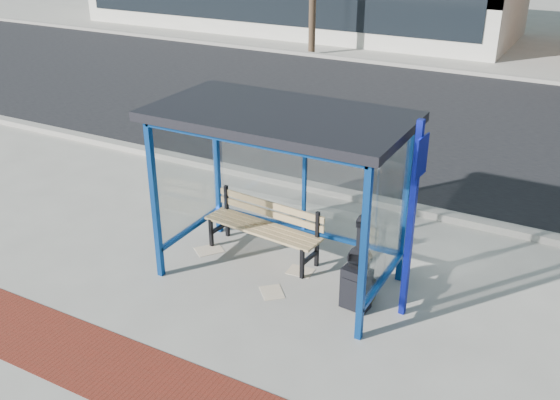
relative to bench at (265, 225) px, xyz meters
The scene contains 15 objects.
ground 0.84m from the bench, 42.94° to the right, with size 120.00×120.00×0.00m, color #B2ADA0.
brick_paver_strip 3.14m from the bench, 80.77° to the right, with size 60.00×1.00×0.01m, color maroon.
curb_near 2.52m from the bench, 78.45° to the left, with size 60.00×0.25×0.12m, color gray.
street_asphalt 7.57m from the bench, 86.22° to the left, with size 60.00×10.00×0.00m, color black.
curb_far 12.65m from the bench, 87.74° to the left, with size 60.00×0.25×0.12m, color gray.
far_sidewalk 14.55m from the bench, 88.04° to the left, with size 60.00×4.00×0.01m, color #B2ADA0.
bus_shelter 1.70m from the bench, 38.23° to the right, with size 3.30×1.80×2.42m.
bench is the anchor object (origin of this frame).
guitar_bag 1.62m from the bench, ahead, with size 0.40×0.16×1.06m.
suitcase 1.85m from the bench, 20.66° to the right, with size 0.39×0.28×0.64m.
backpack 1.89m from the bench, 16.45° to the right, with size 0.39×0.38×0.40m.
sign_post 2.55m from the bench, 11.46° to the right, with size 0.11×0.33×2.60m.
newspaper_a 0.99m from the bench, 158.79° to the right, with size 0.39×0.31×0.01m, color white.
newspaper_b 1.16m from the bench, 54.95° to the right, with size 0.36×0.28×0.01m, color white.
newspaper_c 0.87m from the bench, 15.70° to the right, with size 0.36×0.28×0.01m, color white.
Camera 1 is at (3.59, -6.59, 4.74)m, focal length 40.00 mm.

